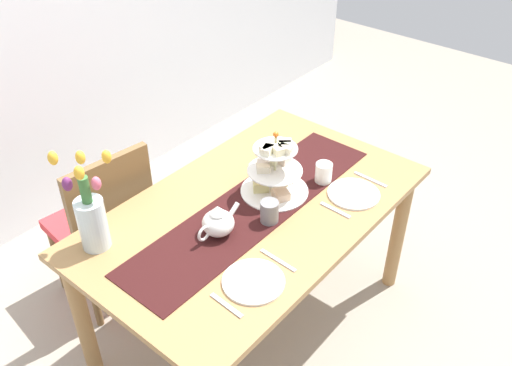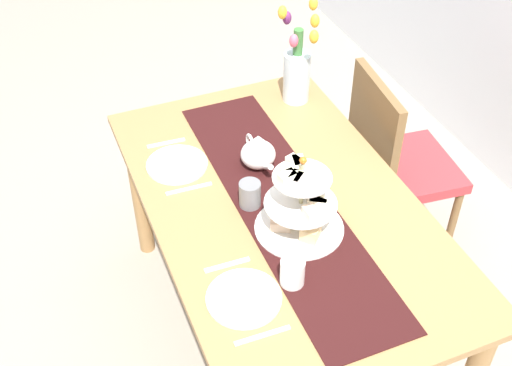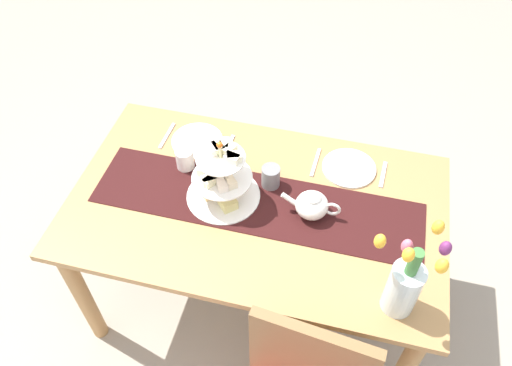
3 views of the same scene
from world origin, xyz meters
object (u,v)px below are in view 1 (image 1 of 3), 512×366
Objects in this scene: tulip_vase at (91,215)px; mug_grey at (269,212)px; fork_right at (335,210)px; dinner_plate_right at (354,194)px; chair_left at (104,221)px; knife_left at (278,260)px; tiered_cake_stand at (275,172)px; fork_left at (227,305)px; teapot at (218,222)px; mug_white_text at (324,173)px; knife_right at (370,179)px; dining_table at (254,227)px; dinner_plate_left at (253,281)px.

mug_grey is (0.54, -0.43, -0.10)m from tulip_vase.
fork_right is at bearing -36.28° from mug_grey.
chair_left is at bearing 124.48° from dinner_plate_right.
tiered_cake_stand is at bearing 40.30° from knife_left.
fork_left is 1.58× the size of mug_grey.
tiered_cake_stand reaches higher than fork_right.
knife_left is 0.39m from fork_right.
fork_left is (-0.62, -0.28, -0.11)m from tiered_cake_stand.
mug_white_text is (0.57, -0.12, -0.01)m from teapot.
mug_white_text is at bearing 91.13° from dinner_plate_right.
chair_left is at bearing 123.73° from tiered_cake_stand.
teapot is 1.04× the size of dinner_plate_right.
knife_right is at bearing -18.13° from mug_grey.
dining_table is 6.58× the size of dinner_plate_left.
tiered_cake_stand is 3.20× the size of mug_white_text.
fork_left is 0.97m from knife_right.
dinner_plate_left is (-0.48, -0.28, -0.10)m from tiered_cake_stand.
dining_table is at bearing 30.11° from fork_left.
chair_left is 1.28m from knife_right.
teapot is at bearing 47.12° from fork_left.
tiered_cake_stand is 0.21m from mug_grey.
dinner_plate_left is 0.15m from fork_left.
mug_white_text reaches higher than dining_table.
fork_right is (0.39, 0.00, 0.00)m from knife_left.
teapot is 0.64m from dinner_plate_right.
knife_right is (0.35, -0.28, -0.11)m from tiered_cake_stand.
dining_table is 8.91× the size of knife_left.
knife_left is at bearing -83.89° from teapot.
dinner_plate_left is 1.00× the size of dinner_plate_right.
mug_grey is (0.31, 0.17, 0.05)m from dinner_plate_left.
fork_left reaches higher than dining_table.
tulip_vase is (-0.35, 0.32, 0.09)m from teapot.
teapot is at bearing -82.45° from chair_left.
tiered_cake_stand is (0.45, -0.68, 0.35)m from chair_left.
dinner_plate_right is 1.53× the size of fork_right.
dining_table is 0.26m from tiered_cake_stand.
mug_grey reaches higher than knife_right.
tulip_vase is 0.62m from fork_left.
chair_left is 3.96× the size of dinner_plate_right.
dining_table is 10.10× the size of fork_right.
tulip_vase is 2.50× the size of knife_right.
tulip_vase reaches higher than knife_left.
knife_right is at bearing 0.00° from dinner_plate_right.
mug_grey is at bearing -106.67° from dining_table.
fork_right is at bearing 0.00° from fork_left.
dinner_plate_left is 1.35× the size of knife_left.
knife_right is 0.22m from mug_white_text.
mug_grey is at bearing 20.84° from fork_left.
chair_left is at bearing 114.72° from dining_table.
fork_left is (-0.17, -0.96, 0.25)m from chair_left.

